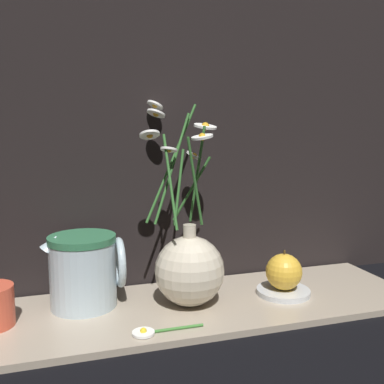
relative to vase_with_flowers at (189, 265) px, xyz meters
The scene contains 8 objects.
ground_plane 0.09m from the vase_with_flowers, 33.92° to the right, with size 6.00×6.00×0.00m, color black.
shelf 0.08m from the vase_with_flowers, 33.92° to the right, with size 0.88×0.26×0.01m.
backdrop_wall 0.48m from the vase_with_flowers, 87.07° to the left, with size 1.38×0.02×1.10m.
vase_with_flowers is the anchor object (origin of this frame).
ceramic_pitcher 0.19m from the vase_with_flowers, 166.27° to the left, with size 0.15×0.12×0.14m.
saucer_plate 0.21m from the vase_with_flowers, ahead, with size 0.11×0.11×0.01m.
orange_fruit 0.20m from the vase_with_flowers, ahead, with size 0.07×0.07×0.08m.
loose_daisy 0.15m from the vase_with_flowers, 132.40° to the right, with size 0.12×0.04×0.01m.
Camera 1 is at (-0.22, -0.73, 0.33)m, focal length 40.00 mm.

